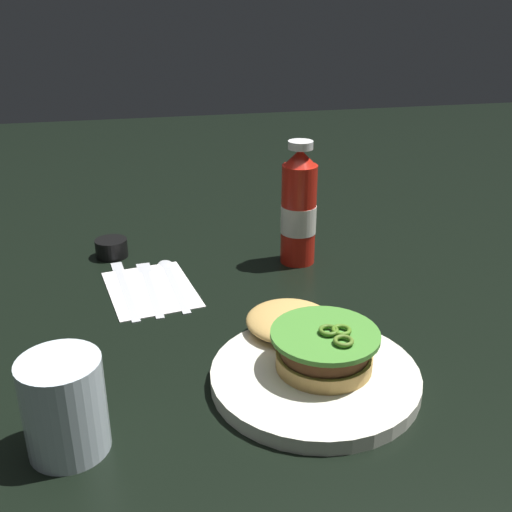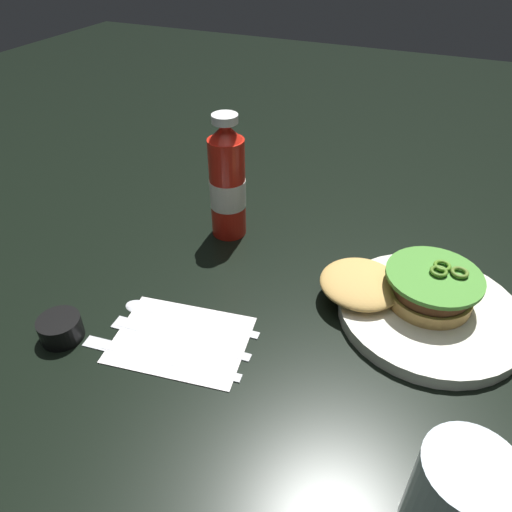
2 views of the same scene
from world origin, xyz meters
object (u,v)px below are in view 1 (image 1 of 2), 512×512
object	(u,v)px
dinner_plate	(315,377)
butter_knife	(124,284)
spoon_utensil	(171,275)
ketchup_bottle	(299,209)
fork_utensil	(149,282)
water_glass	(64,406)
burger_sandwich	(311,338)
condiment_cup	(112,248)
napkin	(151,289)

from	to	relation	value
dinner_plate	butter_knife	xyz separation A→B (m)	(0.30, 0.21, -0.00)
spoon_utensil	ketchup_bottle	bearing A→B (deg)	-85.26
spoon_utensil	fork_utensil	world-z (taller)	same
dinner_plate	water_glass	bearing A→B (deg)	100.30
burger_sandwich	spoon_utensil	size ratio (longest dim) A/B	1.06
spoon_utensil	condiment_cup	bearing A→B (deg)	40.30
burger_sandwich	napkin	size ratio (longest dim) A/B	1.23
fork_utensil	butter_knife	world-z (taller)	same
condiment_cup	butter_knife	xyz separation A→B (m)	(-0.12, -0.02, -0.01)
ketchup_bottle	spoon_utensil	world-z (taller)	ketchup_bottle
napkin	butter_knife	world-z (taller)	butter_knife
ketchup_bottle	condiment_cup	xyz separation A→B (m)	(0.09, 0.30, -0.08)
dinner_plate	ketchup_bottle	world-z (taller)	ketchup_bottle
burger_sandwich	condiment_cup	bearing A→B (deg)	30.99
spoon_utensil	butter_knife	distance (m)	0.08
condiment_cup	spoon_utensil	bearing A→B (deg)	-139.70
ketchup_bottle	fork_utensil	distance (m)	0.27
ketchup_bottle	water_glass	bearing A→B (deg)	138.04
fork_utensil	spoon_utensil	bearing A→B (deg)	-65.05
water_glass	spoon_utensil	size ratio (longest dim) A/B	0.52
spoon_utensil	fork_utensil	distance (m)	0.04
fork_utensil	condiment_cup	bearing A→B (deg)	24.09
burger_sandwich	fork_utensil	world-z (taller)	burger_sandwich
napkin	spoon_utensil	size ratio (longest dim) A/B	0.86
water_glass	butter_knife	bearing A→B (deg)	-9.70
ketchup_bottle	butter_knife	world-z (taller)	ketchup_bottle
butter_knife	napkin	bearing A→B (deg)	-117.28
ketchup_bottle	fork_utensil	xyz separation A→B (m)	(-0.03, 0.25, -0.09)
water_glass	spoon_utensil	world-z (taller)	water_glass
condiment_cup	fork_utensil	bearing A→B (deg)	-155.91
burger_sandwich	ketchup_bottle	distance (m)	0.31
dinner_plate	fork_utensil	xyz separation A→B (m)	(0.30, 0.17, -0.00)
condiment_cup	butter_knife	world-z (taller)	condiment_cup
water_glass	spoon_utensil	xyz separation A→B (m)	(0.37, -0.13, -0.05)
burger_sandwich	condiment_cup	xyz separation A→B (m)	(0.39, 0.23, -0.02)
burger_sandwich	butter_knife	bearing A→B (deg)	39.09
water_glass	ketchup_bottle	bearing A→B (deg)	-41.96
burger_sandwich	water_glass	bearing A→B (deg)	107.65
spoon_utensil	fork_utensil	xyz separation A→B (m)	(-0.02, 0.04, 0.00)
water_glass	burger_sandwich	bearing A→B (deg)	-72.35
burger_sandwich	butter_knife	size ratio (longest dim) A/B	0.99
burger_sandwich	condiment_cup	size ratio (longest dim) A/B	3.84
condiment_cup	napkin	bearing A→B (deg)	-158.32
condiment_cup	fork_utensil	xyz separation A→B (m)	(-0.12, -0.05, -0.01)
dinner_plate	fork_utensil	size ratio (longest dim) A/B	1.25
water_glass	butter_knife	xyz separation A→B (m)	(0.35, -0.06, -0.05)
water_glass	napkin	world-z (taller)	water_glass
spoon_utensil	butter_knife	xyz separation A→B (m)	(-0.01, 0.07, 0.00)
ketchup_bottle	condiment_cup	world-z (taller)	ketchup_bottle
burger_sandwich	ketchup_bottle	world-z (taller)	ketchup_bottle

